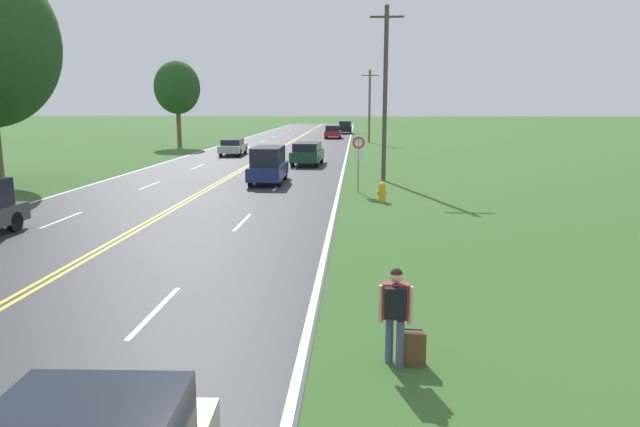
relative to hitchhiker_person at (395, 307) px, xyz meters
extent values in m
cube|color=white|center=(-4.74, 2.14, -0.99)|extent=(0.12, 3.00, 0.00)
cube|color=white|center=(-4.74, 11.14, -0.99)|extent=(0.12, 3.00, 0.00)
cube|color=white|center=(-4.74, 20.14, -0.99)|extent=(0.12, 3.00, 0.00)
cube|color=white|center=(-4.74, 29.14, -0.99)|extent=(0.12, 3.00, 0.00)
cube|color=white|center=(-4.74, 38.14, -0.99)|extent=(0.12, 3.00, 0.00)
cube|color=white|center=(-4.74, 47.14, -0.99)|extent=(0.12, 3.00, 0.00)
cube|color=white|center=(-4.74, 56.14, -0.99)|extent=(0.12, 3.00, 0.00)
cube|color=white|center=(-4.74, 65.14, -0.99)|extent=(0.12, 3.00, 0.00)
cube|color=white|center=(-4.74, 74.14, -0.99)|extent=(0.12, 3.00, 0.00)
cube|color=white|center=(-4.74, 83.14, -0.99)|extent=(0.12, 3.00, 0.00)
cube|color=white|center=(-4.74, 92.14, -0.99)|extent=(0.12, 3.00, 0.00)
cube|color=white|center=(-4.74, 101.14, -0.99)|extent=(0.12, 3.00, 0.00)
cube|color=white|center=(-11.46, 11.14, -0.99)|extent=(0.12, 3.00, 0.00)
cube|color=white|center=(-11.46, 20.14, -0.99)|extent=(0.12, 3.00, 0.00)
cube|color=white|center=(-11.46, 29.14, -0.99)|extent=(0.12, 3.00, 0.00)
cube|color=white|center=(-11.46, 38.14, -0.99)|extent=(0.12, 3.00, 0.00)
cube|color=white|center=(-11.46, 47.14, -0.99)|extent=(0.12, 3.00, 0.00)
cube|color=white|center=(-11.46, 56.14, -0.99)|extent=(0.12, 3.00, 0.00)
cube|color=white|center=(-11.46, 65.14, -0.99)|extent=(0.12, 3.00, 0.00)
cube|color=white|center=(-11.46, 74.14, -0.99)|extent=(0.12, 3.00, 0.00)
cube|color=white|center=(-11.46, 83.14, -0.99)|extent=(0.12, 3.00, 0.00)
cube|color=white|center=(-11.46, 92.14, -0.99)|extent=(0.12, 3.00, 0.00)
cube|color=white|center=(-11.46, 101.14, -0.99)|extent=(0.12, 3.00, 0.00)
cylinder|color=#475175|center=(-0.08, 0.13, -0.61)|extent=(0.13, 0.13, 0.79)
cylinder|color=#475175|center=(0.09, -0.05, -0.61)|extent=(0.13, 0.13, 0.79)
cube|color=#993333|center=(0.00, 0.04, 0.09)|extent=(0.44, 0.21, 0.59)
sphere|color=beige|center=(0.00, 0.04, 0.50)|extent=(0.21, 0.21, 0.21)
sphere|color=#2D2319|center=(0.00, 0.04, 0.54)|extent=(0.20, 0.20, 0.20)
cylinder|color=beige|center=(-0.23, 0.06, 0.03)|extent=(0.09, 0.09, 0.63)
cylinder|color=beige|center=(0.24, 0.02, 0.03)|extent=(0.09, 0.09, 0.63)
cube|color=black|center=(-0.01, -0.13, 0.11)|extent=(0.36, 0.19, 0.50)
cube|color=brown|center=(0.29, 0.05, -0.72)|extent=(0.45, 0.20, 0.57)
cylinder|color=black|center=(0.29, 0.05, -0.39)|extent=(0.31, 0.05, 0.02)
cylinder|color=gold|center=(0.46, 15.93, -0.68)|extent=(0.31, 0.31, 0.64)
sphere|color=gold|center=(0.46, 15.93, -0.30)|extent=(0.30, 0.30, 0.30)
cylinder|color=gold|center=(0.66, 15.93, -0.61)|extent=(0.08, 0.11, 0.11)
cylinder|color=gold|center=(0.26, 15.93, -0.61)|extent=(0.08, 0.11, 0.11)
cylinder|color=gray|center=(-0.58, 18.50, 0.32)|extent=(0.07, 0.07, 2.65)
cylinder|color=white|center=(-0.58, 18.48, 1.39)|extent=(0.60, 0.02, 0.60)
torus|color=red|center=(-0.58, 18.47, 1.39)|extent=(0.55, 0.07, 0.55)
cube|color=white|center=(-0.58, 18.48, 0.84)|extent=(0.44, 0.02, 0.44)
cylinder|color=brown|center=(0.83, 23.01, 3.66)|extent=(0.24, 0.24, 9.34)
cube|color=brown|center=(0.83, 23.01, 7.73)|extent=(1.80, 0.12, 0.10)
cylinder|color=brown|center=(0.63, 54.85, 2.92)|extent=(0.24, 0.24, 7.85)
cube|color=brown|center=(0.63, 54.85, 6.25)|extent=(1.80, 0.12, 0.10)
cylinder|color=brown|center=(-18.41, 47.56, 0.94)|extent=(0.45, 0.45, 3.89)
ellipsoid|color=#234C1E|center=(-18.41, 47.56, 4.79)|extent=(4.47, 4.47, 5.14)
cylinder|color=black|center=(-12.02, 9.16, -0.66)|extent=(0.21, 0.68, 0.68)
cylinder|color=black|center=(-4.64, 20.22, -0.66)|extent=(0.21, 0.69, 0.69)
cylinder|color=black|center=(-6.15, 20.19, -0.66)|extent=(0.21, 0.69, 0.69)
cylinder|color=black|center=(-4.69, 23.06, -0.66)|extent=(0.21, 0.69, 0.69)
cylinder|color=black|center=(-6.20, 23.03, -0.66)|extent=(0.21, 0.69, 0.69)
cube|color=navy|center=(-5.42, 21.63, -0.35)|extent=(1.78, 4.61, 0.69)
cube|color=#1E232D|center=(-5.42, 21.63, 0.47)|extent=(1.56, 3.23, 0.95)
cylinder|color=black|center=(-3.34, 29.52, -0.62)|extent=(0.24, 0.78, 0.77)
cylinder|color=black|center=(-5.02, 29.60, -0.62)|extent=(0.24, 0.78, 0.77)
cylinder|color=black|center=(-3.21, 32.24, -0.62)|extent=(0.24, 0.78, 0.77)
cylinder|color=black|center=(-4.89, 32.31, -0.62)|extent=(0.24, 0.78, 0.77)
cube|color=#1E472D|center=(-4.11, 30.92, -0.32)|extent=(2.08, 4.47, 0.68)
cube|color=#1E232D|center=(-4.11, 30.92, 0.29)|extent=(1.80, 3.14, 0.54)
cylinder|color=black|center=(-11.80, 39.65, -0.65)|extent=(0.23, 0.71, 0.70)
cylinder|color=black|center=(-10.25, 39.71, -0.65)|extent=(0.23, 0.71, 0.70)
cylinder|color=black|center=(-11.69, 36.87, -0.65)|extent=(0.23, 0.71, 0.70)
cylinder|color=black|center=(-10.14, 36.93, -0.65)|extent=(0.23, 0.71, 0.70)
cube|color=silver|center=(-10.97, 38.29, -0.40)|extent=(1.92, 4.54, 0.57)
cube|color=#1E232D|center=(-10.96, 38.11, 0.11)|extent=(1.64, 2.52, 0.45)
cylinder|color=black|center=(-2.85, 61.39, -0.65)|extent=(0.21, 0.71, 0.71)
cylinder|color=black|center=(-4.57, 61.41, -0.65)|extent=(0.21, 0.71, 0.71)
cylinder|color=black|center=(-2.82, 64.23, -0.65)|extent=(0.21, 0.71, 0.71)
cylinder|color=black|center=(-4.54, 64.25, -0.65)|extent=(0.21, 0.71, 0.71)
cube|color=#A81E1E|center=(-3.69, 62.82, -0.38)|extent=(1.96, 4.60, 0.60)
cube|color=#1E232D|center=(-3.69, 62.82, 0.25)|extent=(1.72, 3.23, 0.66)
cylinder|color=black|center=(-1.57, 73.01, -0.66)|extent=(0.21, 0.69, 0.68)
cylinder|color=black|center=(-3.28, 72.98, -0.66)|extent=(0.21, 0.69, 0.68)
cylinder|color=black|center=(-1.63, 75.96, -0.66)|extent=(0.21, 0.69, 0.68)
cylinder|color=black|center=(-3.34, 75.92, -0.66)|extent=(0.21, 0.69, 0.68)
cube|color=black|center=(-2.46, 74.47, -0.36)|extent=(2.01, 4.79, 0.66)
cube|color=#1E232D|center=(-2.46, 74.47, 0.38)|extent=(1.75, 3.36, 0.83)
camera|label=1|loc=(-0.64, -8.73, 3.19)|focal=32.00mm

